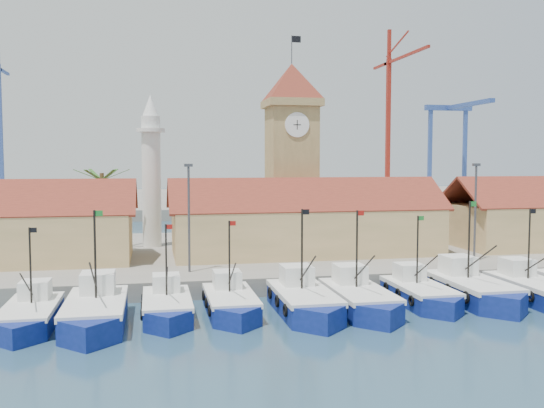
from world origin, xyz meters
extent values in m
plane|color=#1E3D51|center=(0.00, 0.00, 0.00)|extent=(400.00, 400.00, 0.00)
cube|color=gray|center=(0.00, 24.00, 0.75)|extent=(140.00, 32.00, 1.50)
cube|color=gray|center=(0.00, 110.00, 1.00)|extent=(240.00, 80.00, 2.00)
cube|color=navy|center=(-22.86, 2.66, 0.46)|extent=(3.23, 7.30, 1.66)
cube|color=navy|center=(-22.86, -0.99, 0.46)|extent=(3.23, 3.23, 1.66)
cube|color=silver|center=(-22.86, 2.66, 1.29)|extent=(3.29, 7.50, 0.32)
cube|color=silver|center=(-22.86, 4.48, 2.03)|extent=(1.94, 2.03, 1.29)
cylinder|color=black|center=(-22.86, 3.12, 3.87)|extent=(0.13, 0.13, 5.16)
cube|color=black|center=(-22.63, 3.12, 6.27)|extent=(0.46, 0.02, 0.32)
cube|color=navy|center=(-18.74, 2.20, 0.54)|extent=(3.77, 8.53, 1.94)
cube|color=navy|center=(-18.74, -2.06, 0.54)|extent=(3.77, 3.77, 1.94)
cube|color=silver|center=(-18.74, 2.20, 1.51)|extent=(3.85, 8.77, 0.38)
cube|color=silver|center=(-18.74, 4.34, 2.37)|extent=(2.26, 2.37, 1.51)
cylinder|color=black|center=(-18.74, 2.74, 4.52)|extent=(0.15, 0.15, 6.03)
cube|color=#197226|center=(-18.47, 2.74, 7.32)|extent=(0.54, 0.02, 0.38)
cube|color=navy|center=(-14.09, 3.35, 0.46)|extent=(3.20, 7.25, 1.65)
cube|color=navy|center=(-14.09, -0.28, 0.46)|extent=(3.20, 3.20, 1.65)
cube|color=silver|center=(-14.09, 3.35, 1.28)|extent=(3.27, 7.45, 0.32)
cube|color=silver|center=(-14.09, 5.16, 2.01)|extent=(1.92, 2.01, 1.28)
cylinder|color=black|center=(-14.09, 3.80, 3.84)|extent=(0.13, 0.13, 5.12)
cube|color=#A5140F|center=(-13.86, 3.80, 6.22)|extent=(0.46, 0.02, 0.32)
cube|color=navy|center=(-9.66, 3.48, 0.47)|extent=(3.27, 7.40, 1.68)
cube|color=navy|center=(-9.66, -0.22, 0.47)|extent=(3.27, 3.27, 1.68)
cube|color=silver|center=(-9.66, 3.48, 1.31)|extent=(3.34, 7.61, 0.33)
cube|color=silver|center=(-9.66, 5.33, 2.06)|extent=(1.96, 2.06, 1.31)
cylinder|color=black|center=(-9.66, 3.95, 3.93)|extent=(0.13, 0.13, 5.24)
cube|color=#A5140F|center=(-9.43, 3.95, 6.36)|extent=(0.47, 0.02, 0.33)
cube|color=navy|center=(-4.57, 2.55, 0.53)|extent=(3.68, 8.33, 1.89)
cube|color=navy|center=(-4.57, -1.61, 0.53)|extent=(3.68, 3.68, 1.89)
cube|color=silver|center=(-4.57, 2.55, 1.47)|extent=(3.75, 8.56, 0.37)
cube|color=silver|center=(-4.57, 4.63, 2.31)|extent=(2.21, 2.31, 1.47)
cylinder|color=black|center=(-4.57, 3.08, 4.42)|extent=(0.15, 0.15, 5.89)
cube|color=black|center=(-4.31, 3.08, 7.15)|extent=(0.53, 0.02, 0.37)
cube|color=navy|center=(-0.49, 2.50, 0.52)|extent=(3.61, 8.16, 1.85)
cube|color=navy|center=(-0.49, -1.58, 0.52)|extent=(3.61, 3.61, 1.85)
cube|color=silver|center=(-0.49, 2.50, 1.44)|extent=(3.68, 8.39, 0.36)
cube|color=silver|center=(-0.49, 4.54, 2.27)|extent=(2.16, 2.27, 1.44)
cylinder|color=black|center=(-0.49, 3.01, 4.33)|extent=(0.14, 0.14, 5.77)
cube|color=#A5140F|center=(-0.23, 3.01, 7.01)|extent=(0.52, 0.02, 0.36)
cube|color=navy|center=(4.69, 3.55, 0.47)|extent=(3.32, 7.50, 1.71)
cube|color=navy|center=(4.69, -0.20, 0.47)|extent=(3.32, 3.32, 1.71)
cube|color=silver|center=(4.69, 3.55, 1.33)|extent=(3.38, 7.71, 0.33)
cube|color=silver|center=(4.69, 5.43, 2.08)|extent=(1.99, 2.08, 1.33)
cylinder|color=black|center=(4.69, 4.03, 3.98)|extent=(0.13, 0.13, 5.30)
cube|color=#197226|center=(4.93, 4.03, 6.44)|extent=(0.47, 0.02, 0.33)
cube|color=navy|center=(8.99, 3.56, 0.55)|extent=(3.84, 8.68, 1.97)
cube|color=navy|center=(8.99, -0.78, 0.55)|extent=(3.84, 3.84, 1.97)
cube|color=silver|center=(8.99, 3.56, 1.53)|extent=(3.91, 8.92, 0.38)
cube|color=silver|center=(8.99, 5.73, 2.41)|extent=(2.30, 2.41, 1.53)
cylinder|color=black|center=(8.99, 4.11, 4.60)|extent=(0.15, 0.15, 6.14)
cube|color=#197226|center=(9.26, 4.11, 7.45)|extent=(0.55, 0.02, 0.38)
cube|color=navy|center=(13.80, 3.07, 0.50)|extent=(3.53, 7.98, 1.81)
cube|color=silver|center=(13.80, 3.07, 1.41)|extent=(3.60, 8.20, 0.35)
cube|color=silver|center=(13.80, 5.06, 2.22)|extent=(2.12, 2.22, 1.41)
cylinder|color=black|center=(13.80, 3.57, 4.23)|extent=(0.14, 0.14, 5.64)
cube|color=black|center=(14.06, 3.57, 6.85)|extent=(0.50, 0.02, 0.35)
cube|color=#D9B077|center=(0.00, 20.00, 3.75)|extent=(26.00, 10.00, 4.50)
cube|color=maroon|center=(0.00, 17.50, 7.50)|extent=(27.04, 5.13, 3.21)
cube|color=maroon|center=(0.00, 22.50, 7.50)|extent=(27.04, 5.13, 3.21)
cube|color=tan|center=(0.00, 26.00, 9.00)|extent=(5.00, 5.00, 15.00)
cube|color=tan|center=(0.00, 26.00, 16.90)|extent=(5.80, 5.80, 0.80)
pyramid|color=maroon|center=(0.00, 26.00, 19.20)|extent=(5.80, 5.80, 4.00)
cylinder|color=white|center=(0.00, 23.45, 14.50)|extent=(2.60, 0.15, 2.60)
cube|color=black|center=(0.00, 23.37, 14.50)|extent=(0.08, 0.02, 1.00)
cube|color=black|center=(0.00, 23.37, 14.50)|extent=(0.80, 0.02, 0.08)
cylinder|color=#3F3F44|center=(0.00, 26.00, 22.70)|extent=(0.10, 0.10, 3.00)
cube|color=black|center=(0.50, 26.00, 23.80)|extent=(1.00, 0.03, 0.70)
cylinder|color=silver|center=(-15.00, 28.00, 8.50)|extent=(2.00, 2.00, 14.00)
cylinder|color=silver|center=(-15.00, 28.00, 14.00)|extent=(3.00, 3.00, 0.40)
cone|color=silver|center=(-15.00, 28.00, 16.60)|extent=(1.80, 1.80, 2.40)
cylinder|color=brown|center=(-20.00, 26.00, 5.50)|extent=(0.44, 0.44, 8.00)
cube|color=#2F6322|center=(-18.60, 26.00, 9.30)|extent=(2.80, 0.35, 1.18)
cube|color=#2F6322|center=(-19.30, 27.21, 9.30)|extent=(1.71, 2.60, 1.18)
cube|color=#2F6322|center=(-20.70, 27.21, 9.30)|extent=(1.71, 2.60, 1.18)
cube|color=#2F6322|center=(-21.40, 26.00, 9.30)|extent=(2.80, 0.35, 1.18)
cube|color=#2F6322|center=(-20.70, 24.79, 9.30)|extent=(1.71, 2.60, 1.18)
cube|color=#2F6322|center=(-19.30, 24.79, 9.30)|extent=(1.71, 2.60, 1.18)
cylinder|color=#3F3F44|center=(-12.00, 12.00, 6.00)|extent=(0.20, 0.20, 9.00)
cube|color=#3F3F44|center=(-12.00, 12.00, 10.40)|extent=(0.70, 0.25, 0.25)
cylinder|color=#3F3F44|center=(14.00, 12.00, 6.00)|extent=(0.20, 0.20, 9.00)
cube|color=#3F3F44|center=(14.00, 12.00, 10.40)|extent=(0.70, 0.25, 0.25)
cube|color=#324E99|center=(-48.26, 108.00, 17.16)|extent=(1.00, 1.00, 30.31)
cube|color=#324E99|center=(-48.26, 113.00, 31.31)|extent=(0.60, 10.00, 0.60)
cube|color=maroon|center=(43.20, 105.00, 18.96)|extent=(1.00, 1.00, 33.93)
cube|color=maroon|center=(43.20, 95.18, 34.93)|extent=(0.60, 24.56, 0.60)
cube|color=maroon|center=(43.20, 110.00, 34.93)|extent=(0.60, 10.00, 0.60)
cube|color=maroon|center=(43.20, 105.00, 39.43)|extent=(0.80, 0.80, 7.00)
cube|color=#324E99|center=(57.00, 110.00, 13.00)|extent=(0.90, 0.90, 22.00)
cube|color=#324E99|center=(67.00, 110.00, 13.00)|extent=(0.90, 0.90, 22.00)
cube|color=#324E99|center=(62.00, 110.00, 24.50)|extent=(13.00, 1.40, 1.40)
cube|color=#324E99|center=(62.00, 100.00, 24.50)|extent=(1.40, 22.00, 1.00)
camera|label=1|loc=(-15.04, -38.39, 10.84)|focal=40.00mm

